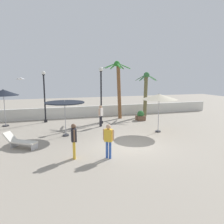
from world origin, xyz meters
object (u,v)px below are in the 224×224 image
at_px(palm_tree_0, 118,83).
at_px(palm_tree_1, 146,89).
at_px(planter, 141,116).
at_px(guest_0, 74,138).
at_px(patio_umbrella_1, 3,93).
at_px(patio_umbrella_0, 65,104).
at_px(guest_1, 101,114).
at_px(guest_2, 108,138).
at_px(patio_umbrella_2, 159,97).
at_px(lamp_post_1, 101,91).
at_px(seagull_0, 20,79).
at_px(lounge_chair_1, 20,141).
at_px(lamp_post_0, 44,94).

bearing_deg(palm_tree_0, palm_tree_1, 7.53).
xyz_separation_m(palm_tree_0, planter, (1.59, -1.38, -2.86)).
distance_m(palm_tree_1, guest_0, 12.39).
bearing_deg(patio_umbrella_1, palm_tree_1, 3.28).
height_order(patio_umbrella_0, patio_umbrella_1, patio_umbrella_1).
distance_m(guest_1, guest_2, 6.71).
bearing_deg(patio_umbrella_2, palm_tree_0, 100.52).
bearing_deg(palm_tree_0, patio_umbrella_0, -138.85).
distance_m(guest_2, planter, 9.49).
height_order(guest_0, guest_1, guest_0).
distance_m(patio_umbrella_1, lamp_post_1, 7.44).
distance_m(guest_2, seagull_0, 8.69).
bearing_deg(palm_tree_0, seagull_0, -165.06).
relative_size(patio_umbrella_2, guest_0, 1.60).
relative_size(palm_tree_1, guest_0, 2.49).
height_order(lounge_chair_1, planter, planter).
bearing_deg(guest_2, lounge_chair_1, 144.73).
height_order(patio_umbrella_2, lounge_chair_1, patio_umbrella_2).
xyz_separation_m(patio_umbrella_0, patio_umbrella_1, (-4.13, 4.25, 0.49)).
bearing_deg(palm_tree_0, lamp_post_1, -141.52).
distance_m(palm_tree_0, guest_0, 10.48).
relative_size(patio_umbrella_2, lounge_chair_1, 1.45).
bearing_deg(seagull_0, lamp_post_0, 57.07).
relative_size(lamp_post_1, seagull_0, 4.93).
bearing_deg(patio_umbrella_0, lounge_chair_1, -146.27).
relative_size(patio_umbrella_0, lamp_post_1, 0.55).
bearing_deg(lounge_chair_1, guest_2, -35.27).
distance_m(palm_tree_0, guest_1, 4.20).
xyz_separation_m(lamp_post_0, lamp_post_1, (4.33, -1.94, 0.27)).
height_order(lounge_chair_1, seagull_0, seagull_0).
bearing_deg(lamp_post_1, planter, 3.70).
height_order(palm_tree_0, lamp_post_0, palm_tree_0).
distance_m(guest_1, seagull_0, 6.21).
distance_m(palm_tree_1, guest_1, 6.29).
bearing_deg(patio_umbrella_2, guest_2, -141.68).
bearing_deg(guest_0, guest_2, -16.00).
xyz_separation_m(patio_umbrella_2, lounge_chair_1, (-8.86, -0.83, -2.06)).
bearing_deg(patio_umbrella_0, palm_tree_0, 41.15).
relative_size(lounge_chair_1, guest_2, 1.13).
bearing_deg(planter, patio_umbrella_0, -154.96).
distance_m(patio_umbrella_0, lounge_chair_1, 3.58).
bearing_deg(planter, lounge_chair_1, -152.40).
height_order(patio_umbrella_0, lounge_chair_1, patio_umbrella_0).
xyz_separation_m(patio_umbrella_0, palm_tree_1, (8.13, 4.95, 0.50)).
distance_m(patio_umbrella_2, seagull_0, 9.65).
relative_size(patio_umbrella_1, lounge_chair_1, 1.55).
height_order(patio_umbrella_1, guest_0, patio_umbrella_1).
height_order(palm_tree_0, lamp_post_1, palm_tree_0).
relative_size(patio_umbrella_1, guest_0, 1.71).
distance_m(patio_umbrella_2, planter, 4.62).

